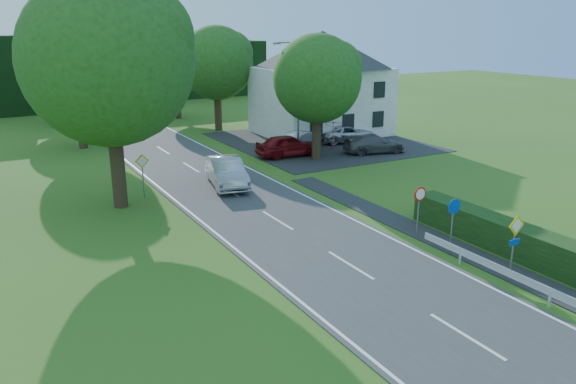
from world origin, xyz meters
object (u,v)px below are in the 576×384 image
moving_car (226,172)px  parked_car_red (288,145)px  motorcycle (220,160)px  parked_car_grey (374,144)px  parked_car_silver_a (302,139)px  parked_car_silver_b (348,134)px  streetlight (297,93)px  parasol (333,135)px

moving_car → parked_car_red: size_ratio=1.09×
moving_car → parked_car_red: 8.48m
moving_car → parked_car_red: moving_car is taller
motorcycle → parked_car_grey: parked_car_grey is taller
parked_car_silver_a → parked_car_grey: bearing=-162.1°
parked_car_silver_a → parked_car_silver_b: 4.29m
motorcycle → parked_car_silver_a: parked_car_silver_a is taller
motorcycle → streetlight: bearing=26.5°
parked_car_silver_a → parked_car_silver_b: parked_car_silver_a is taller
streetlight → parked_car_silver_b: size_ratio=1.68×
parked_car_silver_a → parasol: parasol is taller
parked_car_grey → streetlight: bearing=80.1°
motorcycle → moving_car: bearing=-86.9°
streetlight → moving_car: (-7.76, -5.23, -3.59)m
parked_car_silver_b → parasol: parasol is taller
streetlight → motorcycle: size_ratio=4.83×
moving_car → parked_car_grey: bearing=24.4°
moving_car → motorcycle: moving_car is taller
streetlight → moving_car: size_ratio=1.59×
parked_car_grey → parasol: parasol is taller
parked_car_grey → parked_car_silver_b: size_ratio=0.96×
moving_car → parked_car_grey: moving_car is taller
streetlight → parked_car_silver_b: (5.80, 1.79, -3.76)m
parked_car_silver_a → parked_car_silver_b: bearing=-112.7°
motorcycle → parked_car_red: 5.41m
parked_car_red → parked_car_grey: size_ratio=1.01×
parasol → streetlight: bearing=178.0°
parked_car_red → motorcycle: bearing=97.0°
parked_car_red → parked_car_grey: 6.42m
streetlight → parasol: size_ratio=3.27×
parked_car_silver_b → parked_car_red: bearing=117.4°
parked_car_red → parked_car_silver_b: size_ratio=0.97×
parked_car_grey → parked_car_silver_b: bearing=6.7°
streetlight → motorcycle: 7.45m
moving_car → streetlight: bearing=46.0°
moving_car → parked_car_silver_b: bearing=39.5°
parked_car_red → parasol: (4.00, 0.19, 0.32)m
streetlight → parked_car_silver_b: 7.14m
moving_car → parasol: size_ratio=2.06×
parked_car_red → parasol: parasol is taller
parked_car_silver_a → parked_car_grey: (3.69, -4.07, -0.01)m
moving_car → parked_car_grey: 13.27m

